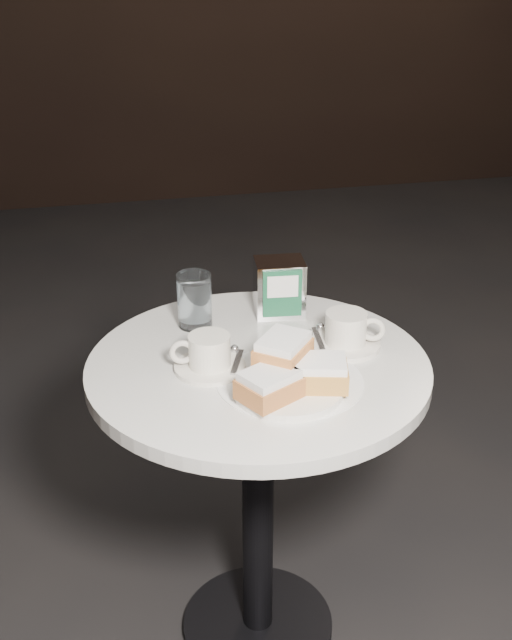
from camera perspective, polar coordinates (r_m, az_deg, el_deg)
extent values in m
plane|color=black|center=(2.10, 0.13, -21.09)|extent=(7.00, 7.00, 0.00)
cylinder|color=black|center=(2.09, 0.13, -20.81)|extent=(0.36, 0.36, 0.03)
cylinder|color=black|center=(1.85, 0.14, -13.36)|extent=(0.07, 0.07, 0.70)
cylinder|color=white|center=(1.64, 0.15, -3.44)|extent=(0.70, 0.70, 0.03)
cylinder|color=white|center=(1.56, 2.42, -4.35)|extent=(0.37, 0.37, 0.00)
cylinder|color=white|center=(1.52, 2.29, -4.95)|extent=(0.25, 0.25, 0.02)
cube|color=#BA7239|center=(1.47, 0.95, -4.89)|extent=(0.13, 0.12, 0.04)
cube|color=white|center=(1.46, 0.96, -3.97)|extent=(0.12, 0.11, 0.02)
cube|color=gold|center=(1.52, 4.53, -3.98)|extent=(0.12, 0.11, 0.04)
cube|color=white|center=(1.50, 4.56, -3.08)|extent=(0.11, 0.10, 0.02)
cube|color=#D18240|center=(1.52, 1.93, -2.41)|extent=(0.13, 0.13, 0.04)
cube|color=white|center=(1.51, 1.95, -1.50)|extent=(0.12, 0.12, 0.02)
cylinder|color=silver|center=(1.60, -3.29, -3.36)|extent=(0.16, 0.16, 0.01)
cylinder|color=white|center=(1.59, -3.33, -2.18)|extent=(0.09, 0.09, 0.06)
cylinder|color=#865E49|center=(1.57, -3.35, -1.33)|extent=(0.08, 0.08, 0.00)
torus|color=beige|center=(1.58, -5.27, -2.29)|extent=(0.05, 0.02, 0.05)
cube|color=silver|center=(1.60, -1.35, -2.99)|extent=(0.05, 0.10, 0.00)
sphere|color=#BBBBC0|center=(1.65, -1.53, -2.06)|extent=(0.02, 0.02, 0.02)
cylinder|color=white|center=(1.70, 6.35, -1.72)|extent=(0.19, 0.19, 0.01)
cylinder|color=white|center=(1.68, 6.41, -0.55)|extent=(0.11, 0.11, 0.07)
cylinder|color=#8C654C|center=(1.67, 6.46, 0.29)|extent=(0.10, 0.10, 0.00)
torus|color=silver|center=(1.68, 8.31, -0.68)|extent=(0.05, 0.03, 0.05)
cube|color=silver|center=(1.70, 4.45, -1.34)|extent=(0.02, 0.10, 0.00)
sphere|color=silver|center=(1.74, 4.60, -0.48)|extent=(0.02, 0.02, 0.02)
cylinder|color=white|center=(1.76, -4.40, 1.41)|extent=(0.10, 0.10, 0.12)
cylinder|color=white|center=(1.76, -4.39, 1.27)|extent=(0.09, 0.09, 0.10)
cylinder|color=silver|center=(1.83, 1.03, 2.17)|extent=(0.06, 0.06, 0.10)
cylinder|color=white|center=(1.84, 1.03, 2.06)|extent=(0.06, 0.06, 0.08)
cube|color=silver|center=(1.81, 1.67, 2.35)|extent=(0.12, 0.10, 0.13)
cube|color=#195939|center=(1.77, 1.89, 1.87)|extent=(0.09, 0.01, 0.11)
cube|color=white|center=(1.76, 1.92, 2.38)|extent=(0.07, 0.01, 0.05)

